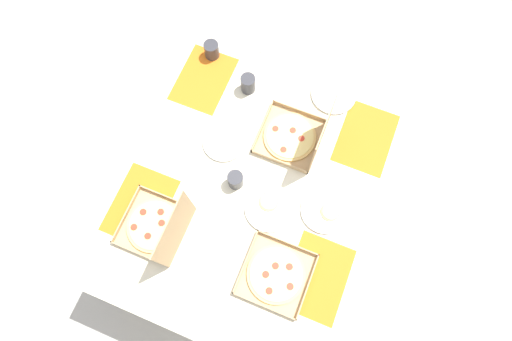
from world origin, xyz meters
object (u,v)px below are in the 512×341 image
Objects in this scene: plate_middle at (269,207)px; cup_spare at (236,180)px; plate_near_left at (334,94)px; pizza_box_center at (297,136)px; pizza_box_corner_left at (276,274)px; cup_clear_right at (212,50)px; plate_far_right at (224,142)px; cup_clear_left at (248,84)px; plate_near_right at (325,210)px; pizza_box_corner_right at (159,227)px.

plate_middle is 2.50× the size of cup_spare.
plate_middle is 0.69m from plate_near_left.
pizza_box_corner_left is at bearing 12.53° from pizza_box_center.
pizza_box_center is 0.66m from cup_clear_right.
cup_clear_left is at bearing -179.39° from plate_far_right.
cup_spare is (0.03, -0.45, 0.04)m from plate_near_right.
plate_near_right is 1.03m from cup_clear_right.
pizza_box_corner_right is 1.46× the size of plate_near_right.
plate_near_right is (-0.36, 0.11, -0.00)m from pizza_box_corner_left.
pizza_box_center is 3.66× the size of cup_clear_right.
pizza_box_corner_left is 0.38m from plate_near_right.
cup_clear_left reaches higher than plate_far_right.
pizza_box_corner_right reaches higher than pizza_box_corner_left.
cup_spare is (0.17, 0.14, 0.04)m from plate_far_right.
plate_middle is at bearing 0.47° from pizza_box_center.
plate_near_left is at bearing 163.05° from pizza_box_center.
pizza_box_center reaches higher than pizza_box_corner_right.
cup_spare is at bearing -134.50° from pizza_box_corner_left.
pizza_box_corner_right is 3.58× the size of cup_clear_right.
pizza_box_corner_left is at bearing 27.20° from plate_middle.
plate_near_left is (-0.68, 0.09, -0.00)m from plate_middle.
plate_near_left is at bearing -165.15° from plate_near_right.
plate_near_left is 0.68m from cup_clear_right.
pizza_box_corner_left is 0.96m from plate_near_left.
pizza_box_corner_right is 3.30× the size of cup_clear_left.
plate_middle is 0.26m from plate_near_right.
plate_far_right is (-0.51, 0.10, -0.04)m from pizza_box_corner_right.
cup_clear_left is (-0.55, -0.34, 0.04)m from plate_middle.
cup_clear_left reaches higher than plate_near_right.
plate_far_right is 0.94× the size of plate_near_right.
plate_near_right is at bearing 51.34° from cup_clear_left.
cup_clear_left is at bearing -118.30° from pizza_box_center.
plate_far_right is 2.12× the size of cup_clear_left.
plate_near_left is 2.49× the size of cup_spare.
cup_clear_left is at bearing -148.80° from plate_middle.
cup_spare reaches higher than cup_clear_right.
plate_near_left is at bearing 151.48° from pizza_box_corner_right.
plate_near_right is (-0.09, 0.25, 0.00)m from plate_middle.
pizza_box_corner_left reaches higher than plate_near_right.
pizza_box_corner_left is 0.31m from plate_middle.
plate_near_right reaches higher than plate_far_right.
plate_near_right reaches higher than plate_near_left.
plate_middle is (-0.28, 0.43, -0.04)m from pizza_box_corner_right.
cup_clear_left is at bearing -164.28° from cup_spare.
cup_clear_left is at bearing -150.10° from pizza_box_corner_left.
pizza_box_center is at bearing -167.47° from pizza_box_corner_left.
plate_near_left is at bearing 172.40° from plate_middle.
pizza_box_corner_left reaches higher than plate_near_left.
plate_near_left is 0.45m from cup_clear_left.
pizza_box_corner_right is at bearing -61.77° from plate_near_right.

